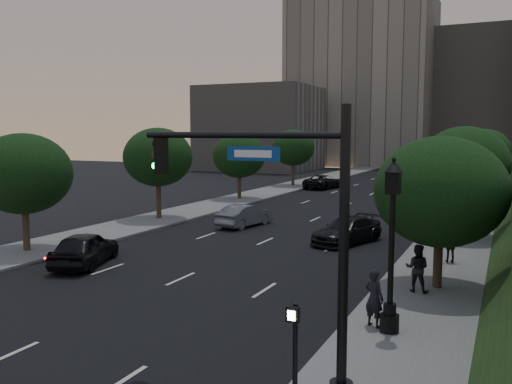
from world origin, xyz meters
The scene contains 27 objects.
ground centered at (0.00, 0.00, 0.00)m, with size 160.00×160.00×0.00m, color black.
road_surface centered at (0.00, 30.00, 0.01)m, with size 16.00×140.00×0.02m, color black.
sidewalk_right centered at (10.25, 30.00, 0.07)m, with size 4.50×140.00×0.15m, color slate.
sidewalk_left centered at (-10.25, 30.00, 0.07)m, with size 4.50×140.00×0.15m, color slate.
office_block_left centered at (-14.00, 92.00, 16.00)m, with size 26.00×20.00×32.00m, color gray.
office_block_mid centered at (6.00, 102.00, 13.00)m, with size 22.00×18.00×26.00m, color gray.
office_block_filler centered at (-26.00, 70.00, 7.00)m, with size 18.00×16.00×14.00m, color gray.
tree_right_a centered at (10.30, 8.00, 4.02)m, with size 5.20×5.20×6.24m.
tree_right_b centered at (10.30, 20.00, 4.52)m, with size 5.20×5.20×6.74m.
tree_right_c centered at (10.30, 33.00, 4.02)m, with size 5.20×5.20×6.24m.
tree_right_d centered at (10.30, 47.00, 4.52)m, with size 5.20×5.20×6.74m.
tree_right_e centered at (10.30, 62.00, 4.02)m, with size 5.20×5.20×6.24m.
tree_left_a centered at (-10.30, 6.00, 4.21)m, with size 5.00×5.00×6.34m.
tree_left_b centered at (-10.30, 18.00, 4.58)m, with size 5.00×5.00×6.71m.
tree_left_c centered at (-10.30, 31.00, 4.21)m, with size 5.00×5.00×6.34m.
tree_left_d centered at (-10.30, 45.00, 4.58)m, with size 5.00×5.00×6.71m.
traffic_signal_mast centered at (8.27, -2.50, 3.67)m, with size 5.68×0.56×7.00m.
street_lamp centered at (9.55, 2.20, 2.63)m, with size 0.64×0.64×5.62m.
pedestrian_signal centered at (8.47, -3.29, 1.57)m, with size 0.30×0.33×2.50m.
sedan_near_left centered at (-5.55, 5.21, 0.82)m, with size 1.94×4.83×1.65m, color black.
sedan_mid_left centered at (-3.38, 18.16, 0.76)m, with size 1.62×4.63×1.53m, color slate.
sedan_far_left centered at (-6.26, 44.06, 0.79)m, with size 2.62×5.68×1.58m, color black.
sedan_near_right centered at (4.46, 15.58, 0.75)m, with size 2.10×5.16×1.50m, color black.
sedan_far_right centered at (6.60, 41.97, 0.77)m, with size 1.81×4.49×1.53m, color #5C5E64.
pedestrian_a centered at (8.99, 2.45, 1.09)m, with size 0.69×0.45×1.89m, color black.
pedestrian_b centered at (9.65, 6.98, 1.09)m, with size 0.92×0.71×1.89m, color black.
pedestrian_c centered at (10.38, 12.57, 0.97)m, with size 0.96×0.40×1.63m, color black.
Camera 1 is at (12.71, -14.42, 6.37)m, focal length 38.00 mm.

